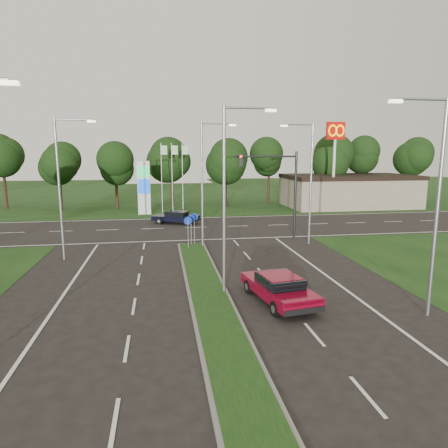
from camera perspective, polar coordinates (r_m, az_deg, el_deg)
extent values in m
plane|color=black|center=(14.48, 0.65, -18.14)|extent=(160.00, 160.00, 0.00)
cube|color=black|center=(67.96, -7.21, 4.22)|extent=(160.00, 50.00, 0.02)
cube|color=black|center=(37.28, -5.58, -0.55)|extent=(160.00, 12.00, 0.02)
cube|color=slate|center=(18.04, -1.54, -12.02)|extent=(2.00, 26.00, 0.12)
cube|color=gray|center=(54.47, 17.37, 4.52)|extent=(16.00, 9.00, 4.00)
cylinder|color=gray|center=(18.96, 0.00, 2.96)|extent=(0.16, 0.16, 9.00)
cylinder|color=gray|center=(19.13, 3.39, 16.22)|extent=(2.20, 0.10, 0.10)
cube|color=#FFF2CC|center=(19.38, 6.69, 15.79)|extent=(0.50, 0.22, 0.12)
cylinder|color=gray|center=(28.83, -3.14, 5.39)|extent=(0.16, 0.16, 9.00)
cylinder|color=gray|center=(28.94, -0.99, 14.15)|extent=(2.20, 0.10, 0.10)
cube|color=#FFF2CC|center=(29.10, 1.22, 13.93)|extent=(0.50, 0.22, 0.12)
cube|color=#FFF2CC|center=(13.38, -28.34, 17.30)|extent=(0.50, 0.22, 0.12)
cylinder|color=gray|center=(27.42, -22.45, 4.41)|extent=(0.16, 0.16, 9.00)
cylinder|color=gray|center=(27.17, -20.77, 13.78)|extent=(2.20, 0.10, 0.10)
cube|color=#FFF2CC|center=(26.97, -18.40, 13.73)|extent=(0.50, 0.22, 0.12)
cylinder|color=gray|center=(30.77, 12.30, 5.48)|extent=(0.16, 0.16, 9.00)
cylinder|color=gray|center=(30.37, 10.63, 13.79)|extent=(2.20, 0.10, 0.10)
cube|color=#FFF2CC|center=(30.01, 8.58, 13.70)|extent=(0.50, 0.22, 0.12)
cylinder|color=gray|center=(18.51, 28.15, 1.59)|extent=(0.16, 0.16, 9.00)
cylinder|color=gray|center=(17.83, 26.43, 15.67)|extent=(2.20, 0.10, 0.10)
cube|color=#FFF2CC|center=(17.22, 23.30, 15.79)|extent=(0.50, 0.22, 0.12)
cylinder|color=black|center=(32.55, 10.14, 4.02)|extent=(0.20, 0.20, 7.00)
cylinder|color=black|center=(31.65, 5.97, 9.58)|extent=(5.00, 0.14, 0.14)
cube|color=black|center=(31.20, 2.37, 9.07)|extent=(0.28, 0.28, 0.90)
sphere|color=#FF190C|center=(31.02, 2.44, 9.62)|extent=(0.20, 0.20, 0.20)
cylinder|color=gray|center=(28.72, -5.16, -1.50)|extent=(0.06, 0.06, 2.20)
cylinder|color=#0C26A5|center=(28.54, -5.19, 0.46)|extent=(0.56, 0.04, 0.56)
cylinder|color=gray|center=(29.72, -4.71, -1.10)|extent=(0.06, 0.06, 2.20)
cylinder|color=#0C26A5|center=(29.54, -4.74, 0.80)|extent=(0.56, 0.04, 0.56)
cylinder|color=gray|center=(30.43, -4.25, -0.84)|extent=(0.06, 0.06, 2.20)
cylinder|color=#0C26A5|center=(30.25, -4.28, 1.02)|extent=(0.56, 0.04, 0.56)
cube|color=silver|center=(45.78, -11.37, 5.06)|extent=(1.40, 0.30, 6.00)
cube|color=#0CA53F|center=(45.48, -11.46, 7.30)|extent=(1.30, 0.08, 1.20)
cube|color=#0C3FBF|center=(45.58, -11.39, 5.30)|extent=(1.30, 0.08, 1.60)
cylinder|color=silver|center=(46.66, -8.90, 6.46)|extent=(0.08, 0.08, 8.00)
cube|color=#B2D8B2|center=(46.58, -8.57, 10.41)|extent=(0.70, 0.02, 1.00)
cylinder|color=silver|center=(46.68, -7.42, 6.50)|extent=(0.08, 0.08, 8.00)
cube|color=#B2D8B2|center=(46.61, -7.07, 10.44)|extent=(0.70, 0.02, 1.00)
cylinder|color=silver|center=(46.73, -5.94, 6.54)|extent=(0.08, 0.08, 8.00)
cube|color=#B2D8B2|center=(46.67, -5.57, 10.47)|extent=(0.70, 0.02, 1.00)
cylinder|color=silver|center=(48.96, 15.41, 7.56)|extent=(0.30, 0.30, 10.00)
cube|color=#BF0C07|center=(48.99, 15.65, 12.71)|extent=(2.20, 0.35, 2.00)
torus|color=#FFC600|center=(48.61, 15.27, 12.75)|extent=(1.06, 0.16, 1.06)
torus|color=#FFC600|center=(48.98, 16.25, 12.68)|extent=(1.06, 0.16, 1.06)
cylinder|color=black|center=(52.83, -6.70, 4.97)|extent=(0.36, 0.36, 4.40)
sphere|color=black|center=(52.62, -6.80, 9.64)|extent=(6.00, 6.00, 6.00)
sphere|color=black|center=(52.44, -6.48, 10.73)|extent=(4.80, 4.80, 4.80)
cube|color=maroon|center=(19.00, 7.79, -9.23)|extent=(2.70, 5.01, 0.49)
cube|color=black|center=(18.77, 7.96, -7.98)|extent=(1.98, 2.34, 0.45)
cube|color=maroon|center=(18.70, 7.98, -7.32)|extent=(1.82, 1.94, 0.04)
cylinder|color=black|center=(20.05, 3.51, -8.90)|extent=(0.32, 0.70, 0.67)
cylinder|color=black|center=(20.75, 8.13, -8.32)|extent=(0.32, 0.70, 0.67)
cylinder|color=black|center=(17.45, 7.35, -11.93)|extent=(0.32, 0.70, 0.67)
cylinder|color=black|center=(18.25, 12.49, -11.08)|extent=(0.32, 0.70, 0.67)
cube|color=black|center=(39.53, -6.88, 0.85)|extent=(4.80, 3.51, 0.46)
cube|color=black|center=(39.43, -6.77, 1.47)|extent=(2.42, 2.22, 0.42)
cube|color=black|center=(39.40, -6.78, 1.78)|extent=(2.06, 1.99, 0.04)
cylinder|color=black|center=(39.39, -9.25, 0.40)|extent=(0.65, 0.45, 0.63)
cylinder|color=black|center=(40.88, -8.28, 0.78)|extent=(0.65, 0.45, 0.63)
cylinder|color=black|center=(38.29, -5.37, 0.21)|extent=(0.65, 0.45, 0.63)
cylinder|color=black|center=(39.82, -4.52, 0.61)|extent=(0.65, 0.45, 0.63)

